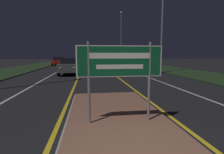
# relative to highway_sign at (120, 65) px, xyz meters

# --- Properties ---
(median_island) EXTENTS (2.92, 7.29, 0.10)m
(median_island) POSITION_rel_highway_sign_xyz_m (0.00, 0.00, -1.57)
(median_island) COLOR #999993
(median_island) RESTS_ON ground_plane
(verge_left) EXTENTS (5.00, 100.00, 0.08)m
(verge_left) POSITION_rel_highway_sign_xyz_m (-9.50, 18.02, -1.58)
(verge_left) COLOR #1E3319
(verge_left) RESTS_ON ground_plane
(verge_right) EXTENTS (5.00, 100.00, 0.08)m
(verge_right) POSITION_rel_highway_sign_xyz_m (9.50, 18.02, -1.58)
(verge_right) COLOR #1E3319
(verge_right) RESTS_ON ground_plane
(centre_line_yellow_left) EXTENTS (0.12, 70.00, 0.01)m
(centre_line_yellow_left) POSITION_rel_highway_sign_xyz_m (-1.65, 23.02, -1.61)
(centre_line_yellow_left) COLOR gold
(centre_line_yellow_left) RESTS_ON ground_plane
(centre_line_yellow_right) EXTENTS (0.12, 70.00, 0.01)m
(centre_line_yellow_right) POSITION_rel_highway_sign_xyz_m (1.65, 23.02, -1.61)
(centre_line_yellow_right) COLOR gold
(centre_line_yellow_right) RESTS_ON ground_plane
(lane_line_white_left) EXTENTS (0.12, 70.00, 0.01)m
(lane_line_white_left) POSITION_rel_highway_sign_xyz_m (-4.20, 23.02, -1.61)
(lane_line_white_left) COLOR silver
(lane_line_white_left) RESTS_ON ground_plane
(lane_line_white_right) EXTENTS (0.12, 70.00, 0.01)m
(lane_line_white_right) POSITION_rel_highway_sign_xyz_m (4.20, 23.02, -1.61)
(lane_line_white_right) COLOR silver
(lane_line_white_right) RESTS_ON ground_plane
(edge_line_white_left) EXTENTS (0.10, 70.00, 0.01)m
(edge_line_white_left) POSITION_rel_highway_sign_xyz_m (-7.20, 23.02, -1.61)
(edge_line_white_left) COLOR silver
(edge_line_white_left) RESTS_ON ground_plane
(edge_line_white_right) EXTENTS (0.10, 70.00, 0.01)m
(edge_line_white_right) POSITION_rel_highway_sign_xyz_m (7.20, 23.02, -1.61)
(edge_line_white_right) COLOR silver
(edge_line_white_right) RESTS_ON ground_plane
(highway_sign) EXTENTS (2.23, 0.07, 2.12)m
(highway_sign) POSITION_rel_highway_sign_xyz_m (0.00, 0.00, 0.00)
(highway_sign) COLOR gray
(highway_sign) RESTS_ON median_island
(streetlight_right_near) EXTENTS (0.44, 0.44, 9.71)m
(streetlight_right_near) POSITION_rel_highway_sign_xyz_m (6.44, 12.31, 4.12)
(streetlight_right_near) COLOR gray
(streetlight_right_near) RESTS_ON ground_plane
(streetlight_right_far) EXTENTS (0.47, 0.47, 10.87)m
(streetlight_right_far) POSITION_rel_highway_sign_xyz_m (6.30, 32.91, 4.87)
(streetlight_right_far) COLOR gray
(streetlight_right_far) RESTS_ON ground_plane
(car_receding_0) EXTENTS (1.85, 4.46, 1.38)m
(car_receding_0) POSITION_rel_highway_sign_xyz_m (2.47, 12.42, -0.89)
(car_receding_0) COLOR maroon
(car_receding_0) RESTS_ON ground_plane
(car_receding_1) EXTENTS (2.00, 4.37, 1.31)m
(car_receding_1) POSITION_rel_highway_sign_xyz_m (6.00, 20.89, -0.91)
(car_receding_1) COLOR #B7B7BC
(car_receding_1) RESTS_ON ground_plane
(car_receding_2) EXTENTS (2.03, 4.27, 1.40)m
(car_receding_2) POSITION_rel_highway_sign_xyz_m (2.77, 32.03, -0.88)
(car_receding_2) COLOR navy
(car_receding_2) RESTS_ON ground_plane
(car_receding_3) EXTENTS (1.89, 4.53, 1.48)m
(car_receding_3) POSITION_rel_highway_sign_xyz_m (2.74, 44.89, -0.82)
(car_receding_3) COLOR silver
(car_receding_3) RESTS_ON ground_plane
(car_approaching_0) EXTENTS (1.93, 4.43, 1.56)m
(car_approaching_0) POSITION_rel_highway_sign_xyz_m (-2.56, 12.87, -0.79)
(car_approaching_0) COLOR #4C514C
(car_approaching_0) RESTS_ON ground_plane
(car_approaching_1) EXTENTS (1.96, 4.54, 1.50)m
(car_approaching_1) POSITION_rel_highway_sign_xyz_m (-6.09, 28.44, -0.82)
(car_approaching_1) COLOR maroon
(car_approaching_1) RESTS_ON ground_plane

